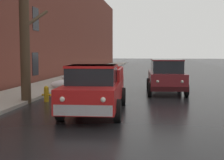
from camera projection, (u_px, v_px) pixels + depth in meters
The scene contains 10 objects.
left_sidewalk_slab at pixel (61, 82), 22.25m from camera, with size 2.73×80.00×0.14m, color #A8A399.
brick_townhouse_facade at pixel (34, 8), 22.02m from camera, with size 0.63×80.00×10.63m.
snow_bank_near_corner_left at pixel (84, 78), 22.43m from camera, with size 3.18×1.13×0.71m.
snow_bank_mid_block_left at pixel (76, 85), 17.90m from camera, with size 2.96×1.07×0.71m.
bare_tree_second_along_sidewalk at pixel (26, 34), 13.13m from camera, with size 2.06×2.03×5.76m.
pickup_truck_red_approaching_near_lane at pixel (95, 88), 11.26m from camera, with size 2.26×5.42×1.76m.
suv_maroon_parked_kerbside_close at pixel (166, 75), 16.57m from camera, with size 2.14×4.35×1.82m.
sedan_white_parked_kerbside_mid at pixel (164, 70), 24.22m from camera, with size 1.99×4.44×1.42m.
sedan_grey_parked_far_down_block at pixel (163, 66), 30.85m from camera, with size 2.00×4.27×1.42m.
fire_hydrant at pixel (46, 94), 13.68m from camera, with size 0.42×0.22×0.71m.
Camera 1 is at (0.70, -3.45, 2.21)m, focal length 49.49 mm.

